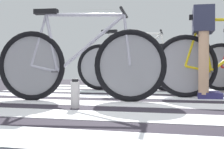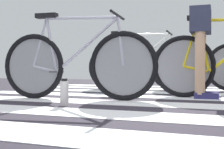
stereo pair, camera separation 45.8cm
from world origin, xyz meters
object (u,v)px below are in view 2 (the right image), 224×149
object	(u,v)px
bicycle_1_of_4	(76,64)
cyclist_2_of_4	(201,40)
water_bottle	(64,93)
bicycle_3_of_4	(140,66)

from	to	relation	value
bicycle_1_of_4	cyclist_2_of_4	bearing A→B (deg)	23.81
water_bottle	cyclist_2_of_4	bearing A→B (deg)	50.71
cyclist_2_of_4	bicycle_3_of_4	xyz separation A→B (m)	(-1.04, 1.08, -0.27)
bicycle_3_of_4	bicycle_1_of_4	bearing A→B (deg)	-99.11
bicycle_1_of_4	water_bottle	distance (m)	0.64
bicycle_3_of_4	cyclist_2_of_4	bearing A→B (deg)	-49.64
cyclist_2_of_4	water_bottle	world-z (taller)	cyclist_2_of_4
bicycle_3_of_4	water_bottle	world-z (taller)	bicycle_3_of_4
bicycle_3_of_4	water_bottle	distance (m)	2.36
bicycle_1_of_4	bicycle_3_of_4	distance (m)	1.79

